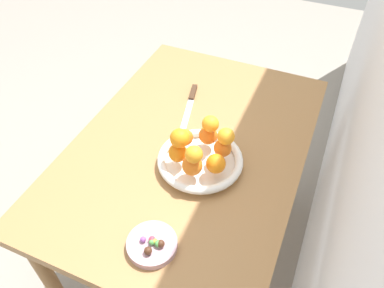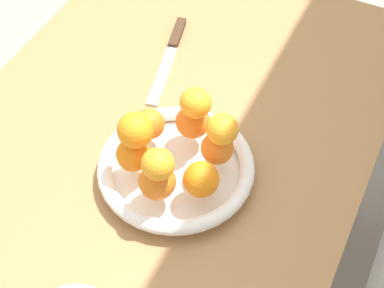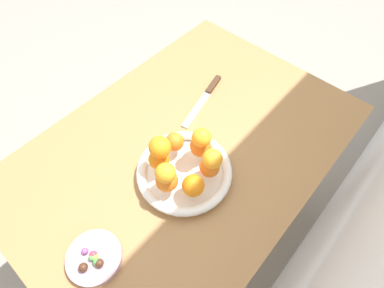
% 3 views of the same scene
% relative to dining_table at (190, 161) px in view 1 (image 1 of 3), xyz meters
% --- Properties ---
extents(ground_plane, '(6.00, 6.00, 0.00)m').
position_rel_dining_table_xyz_m(ground_plane, '(0.00, 0.00, -0.65)').
color(ground_plane, gray).
extents(dining_table, '(1.10, 0.76, 0.74)m').
position_rel_dining_table_xyz_m(dining_table, '(0.00, 0.00, 0.00)').
color(dining_table, '#9E7042').
rests_on(dining_table, ground_plane).
extents(fruit_bowl, '(0.27, 0.27, 0.04)m').
position_rel_dining_table_xyz_m(fruit_bowl, '(0.08, 0.07, 0.11)').
color(fruit_bowl, white).
rests_on(fruit_bowl, dining_table).
extents(candy_dish, '(0.14, 0.14, 0.02)m').
position_rel_dining_table_xyz_m(candy_dish, '(0.40, 0.06, 0.10)').
color(candy_dish, '#B28C99').
rests_on(candy_dish, dining_table).
extents(orange_0, '(0.06, 0.06, 0.06)m').
position_rel_dining_table_xyz_m(orange_0, '(0.04, 0.00, 0.16)').
color(orange_0, orange).
rests_on(orange_0, fruit_bowl).
extents(orange_1, '(0.06, 0.06, 0.06)m').
position_rel_dining_table_xyz_m(orange_1, '(0.12, 0.01, 0.16)').
color(orange_1, orange).
rests_on(orange_1, fruit_bowl).
extents(orange_2, '(0.06, 0.06, 0.06)m').
position_rel_dining_table_xyz_m(orange_2, '(0.15, 0.07, 0.16)').
color(orange_2, orange).
rests_on(orange_2, fruit_bowl).
extents(orange_3, '(0.06, 0.06, 0.06)m').
position_rel_dining_table_xyz_m(orange_3, '(0.11, 0.13, 0.16)').
color(orange_3, orange).
rests_on(orange_3, fruit_bowl).
extents(orange_4, '(0.06, 0.06, 0.06)m').
position_rel_dining_table_xyz_m(orange_4, '(0.04, 0.13, 0.16)').
color(orange_4, orange).
rests_on(orange_4, fruit_bowl).
extents(orange_5, '(0.06, 0.06, 0.06)m').
position_rel_dining_table_xyz_m(orange_5, '(0.01, 0.07, 0.16)').
color(orange_5, orange).
rests_on(orange_5, fruit_bowl).
extents(orange_6, '(0.06, 0.06, 0.06)m').
position_rel_dining_table_xyz_m(orange_6, '(0.11, 0.01, 0.22)').
color(orange_6, orange).
rests_on(orange_6, orange_1).
extents(orange_7, '(0.05, 0.05, 0.05)m').
position_rel_dining_table_xyz_m(orange_7, '(0.04, 0.14, 0.21)').
color(orange_7, orange).
rests_on(orange_7, orange_4).
extents(orange_8, '(0.05, 0.05, 0.05)m').
position_rel_dining_table_xyz_m(orange_8, '(0.01, 0.08, 0.22)').
color(orange_8, orange).
rests_on(orange_8, orange_5).
extents(orange_9, '(0.05, 0.05, 0.05)m').
position_rel_dining_table_xyz_m(orange_9, '(0.15, 0.08, 0.22)').
color(orange_9, orange).
rests_on(orange_9, orange_2).
extents(candy_ball_0, '(0.02, 0.02, 0.02)m').
position_rel_dining_table_xyz_m(candy_ball_0, '(0.41, 0.04, 0.12)').
color(candy_ball_0, '#8C4C99').
rests_on(candy_ball_0, candy_dish).
extents(candy_ball_1, '(0.02, 0.02, 0.02)m').
position_rel_dining_table_xyz_m(candy_ball_1, '(0.40, 0.09, 0.12)').
color(candy_ball_1, '#472819').
rests_on(candy_ball_1, candy_dish).
extents(candy_ball_2, '(0.02, 0.02, 0.02)m').
position_rel_dining_table_xyz_m(candy_ball_2, '(0.40, 0.07, 0.12)').
color(candy_ball_2, '#4C9947').
rests_on(candy_ball_2, candy_dish).
extents(candy_ball_3, '(0.02, 0.02, 0.02)m').
position_rel_dining_table_xyz_m(candy_ball_3, '(0.40, 0.07, 0.12)').
color(candy_ball_3, gold).
rests_on(candy_ball_3, candy_dish).
extents(candy_ball_4, '(0.02, 0.02, 0.02)m').
position_rel_dining_table_xyz_m(candy_ball_4, '(0.40, 0.08, 0.12)').
color(candy_ball_4, '#4C9947').
rests_on(candy_ball_4, candy_dish).
extents(candy_ball_5, '(0.02, 0.02, 0.02)m').
position_rel_dining_table_xyz_m(candy_ball_5, '(0.43, 0.07, 0.12)').
color(candy_ball_5, '#472819').
rests_on(candy_ball_5, candy_dish).
extents(candy_ball_6, '(0.02, 0.02, 0.02)m').
position_rel_dining_table_xyz_m(candy_ball_6, '(0.40, 0.06, 0.12)').
color(candy_ball_6, '#C6384C').
rests_on(candy_ball_6, candy_dish).
extents(knife, '(0.26, 0.08, 0.01)m').
position_rel_dining_table_xyz_m(knife, '(-0.20, -0.08, 0.09)').
color(knife, '#3F2819').
rests_on(knife, dining_table).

